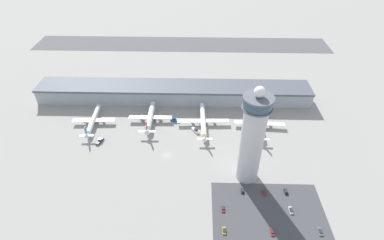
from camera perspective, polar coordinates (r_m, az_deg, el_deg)
ground_plane at (r=209.14m, az=-4.88°, el=-6.68°), size 1000.00×1000.00×0.00m
terminal_building at (r=259.82m, az=-3.50°, el=5.26°), size 232.23×25.00×14.26m
runway_strip at (r=369.72m, az=-2.02°, el=14.23°), size 348.35×44.00×0.01m
control_tower at (r=176.36m, az=11.41°, el=-3.43°), size 16.82×16.82×66.29m
parking_lot_surface at (r=183.75m, az=14.30°, el=-16.40°), size 64.00×40.00×0.01m
airplane_gate_alpha at (r=244.37m, az=-18.32°, el=-0.06°), size 32.58×38.97×11.75m
airplane_gate_bravo at (r=236.46m, az=-7.97°, el=0.51°), size 33.91×37.94×14.16m
airplane_gate_charlie at (r=231.04m, az=2.14°, el=-0.20°), size 40.26×44.72×12.57m
airplane_gate_delta at (r=234.70m, az=12.77°, el=-0.64°), size 38.91×39.73×12.09m
service_truck_catering at (r=226.88m, az=0.67°, el=-2.00°), size 6.50×7.53×3.12m
service_truck_fuel at (r=237.31m, az=-3.30°, el=-0.03°), size 7.40×4.07×3.18m
service_truck_baggage at (r=227.86m, az=-17.14°, el=-3.85°), size 4.68×8.00×2.72m
car_green_van at (r=171.65m, az=6.16°, el=-20.22°), size 1.80×4.23×1.40m
car_red_hatchback at (r=186.65m, az=18.32°, el=-16.01°), size 1.99×4.81×1.59m
car_yellow_taxi at (r=194.54m, az=17.45°, el=-12.90°), size 1.92×4.38×1.56m
car_grey_coupe at (r=183.74m, az=23.21°, el=-18.96°), size 2.07×4.66×1.35m
car_blue_compact at (r=179.61m, az=5.91°, el=-16.42°), size 1.90×4.65×1.40m
car_silver_sedan at (r=189.02m, az=9.60°, el=-13.16°), size 1.94×4.28×1.48m
car_navy_sedan at (r=190.82m, az=13.54°, el=-13.22°), size 1.94×4.29×1.60m
car_maroon_suv at (r=175.71m, az=15.01°, el=-19.87°), size 1.96×4.66×1.43m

